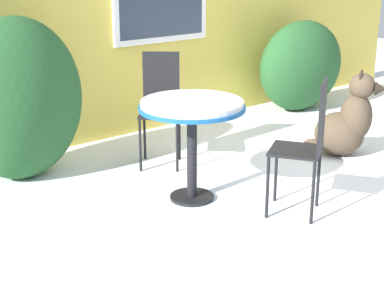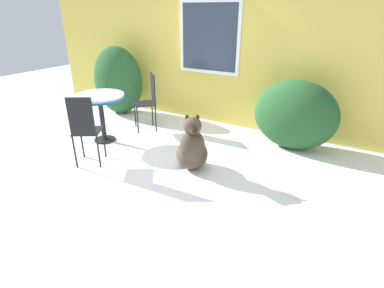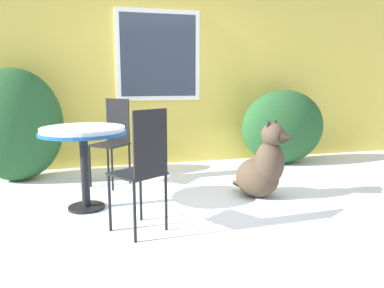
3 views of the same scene
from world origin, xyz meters
TOP-DOWN VIEW (x-y plane):
  - ground_plane at (0.00, 0.00)m, footprint 16.00×16.00m
  - house_wall at (-0.00, 2.20)m, footprint 8.00×0.10m
  - shrub_left at (-1.93, 1.68)m, footprint 1.13×0.76m
  - shrub_middle at (1.68, 1.69)m, footprint 1.27×0.67m
  - patio_table at (-1.12, 0.39)m, footprint 0.81×0.81m
  - patio_chair_near_table at (-0.80, 1.22)m, footprint 0.51×0.51m
  - patio_chair_far_side at (-0.66, -0.34)m, footprint 0.50×0.50m
  - dog at (0.68, 0.26)m, footprint 0.62×0.67m

SIDE VIEW (x-z plane):
  - ground_plane at x=0.00m, z-range 0.00..0.00m
  - dog at x=0.68m, z-range -0.10..0.73m
  - shrub_middle at x=1.68m, z-range 0.00..1.09m
  - patio_chair_near_table at x=-0.80m, z-range 0.05..1.06m
  - patio_chair_far_side at x=-0.66m, z-range 0.05..1.06m
  - patio_table at x=-1.12m, z-range 0.29..1.08m
  - shrub_left at x=-1.93m, z-range 0.00..1.38m
  - house_wall at x=0.00m, z-range 0.00..3.15m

